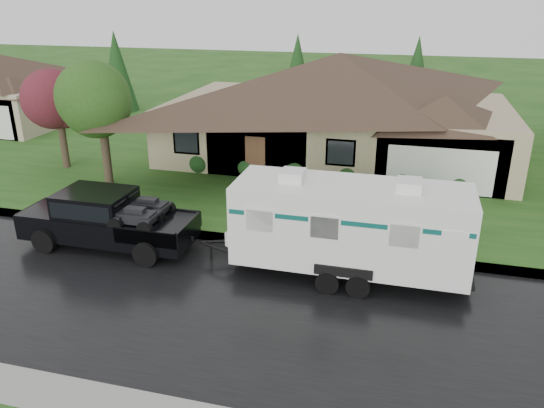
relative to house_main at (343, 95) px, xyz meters
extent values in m
plane|color=#204E18|center=(-2.29, -13.84, -3.59)|extent=(140.00, 140.00, 0.00)
cube|color=black|center=(-2.29, -15.84, -3.59)|extent=(140.00, 8.00, 0.01)
cube|color=gray|center=(-2.29, -11.59, -3.52)|extent=(140.00, 0.50, 0.15)
cube|color=#204E18|center=(-2.29, 1.16, -3.52)|extent=(140.00, 26.00, 0.15)
cube|color=#9B8D69|center=(-0.29, 0.16, -1.94)|extent=(18.00, 10.00, 3.00)
pyramid|color=#38271E|center=(-0.29, 0.16, 2.16)|extent=(19.44, 10.80, 2.60)
cube|color=#9B8D69|center=(5.11, -2.84, -2.09)|extent=(5.76, 4.00, 2.70)
cube|color=tan|center=(-21.29, 0.16, -2.18)|extent=(3.20, 4.00, 2.52)
cylinder|color=#382B1E|center=(-10.03, -7.50, -2.19)|extent=(0.40, 0.40, 2.51)
sphere|color=#325E1E|center=(-10.03, -7.50, 0.56)|extent=(3.47, 3.47, 3.47)
cylinder|color=#382B1E|center=(-13.67, -5.61, -2.33)|extent=(0.37, 0.37, 2.23)
sphere|color=maroon|center=(-13.67, -5.61, 0.11)|extent=(3.08, 3.08, 3.08)
sphere|color=#143814|center=(-6.59, -4.54, -2.94)|extent=(1.00, 1.00, 1.00)
sphere|color=#143814|center=(-4.07, -4.54, -2.94)|extent=(1.00, 1.00, 1.00)
sphere|color=#143814|center=(-1.55, -4.54, -2.94)|extent=(1.00, 1.00, 1.00)
sphere|color=#143814|center=(0.97, -4.54, -2.94)|extent=(1.00, 1.00, 1.00)
sphere|color=#143814|center=(3.49, -4.54, -2.94)|extent=(1.00, 1.00, 1.00)
sphere|color=#143814|center=(6.01, -4.54, -2.94)|extent=(1.00, 1.00, 1.00)
cube|color=black|center=(-6.64, -13.16, -2.77)|extent=(6.29, 2.10, 0.90)
cube|color=black|center=(-8.94, -13.16, -2.49)|extent=(1.68, 2.05, 0.37)
cube|color=black|center=(-7.05, -13.16, -1.97)|extent=(2.52, 1.97, 0.94)
cube|color=black|center=(-7.05, -13.16, -1.91)|extent=(2.31, 2.01, 0.58)
cube|color=black|center=(-4.64, -13.16, -2.56)|extent=(2.31, 1.99, 0.06)
cylinder|color=black|center=(-8.63, -14.19, -3.15)|extent=(0.88, 0.34, 0.88)
cylinder|color=black|center=(-8.63, -12.14, -3.15)|extent=(0.88, 0.34, 0.88)
cylinder|color=black|center=(-4.64, -14.19, -3.15)|extent=(0.88, 0.34, 0.88)
cylinder|color=black|center=(-4.64, -12.14, -3.15)|extent=(0.88, 0.34, 0.88)
cube|color=white|center=(2.06, -13.16, -1.73)|extent=(7.34, 2.52, 2.57)
cube|color=black|center=(2.06, -13.16, -3.17)|extent=(7.76, 1.26, 0.15)
cube|color=#0A4C48|center=(2.06, -13.16, -1.16)|extent=(7.20, 2.54, 0.15)
cube|color=white|center=(0.18, -13.16, -0.28)|extent=(0.73, 0.84, 0.34)
cube|color=white|center=(3.74, -13.16, -0.28)|extent=(0.73, 0.84, 0.34)
cylinder|color=black|center=(1.59, -14.40, -3.22)|extent=(0.73, 0.25, 0.73)
cylinder|color=black|center=(1.59, -11.93, -3.22)|extent=(0.73, 0.25, 0.73)
cylinder|color=black|center=(2.54, -14.40, -3.22)|extent=(0.73, 0.25, 0.73)
cylinder|color=black|center=(2.54, -11.93, -3.22)|extent=(0.73, 0.25, 0.73)
camera|label=1|loc=(3.57, -28.63, 5.07)|focal=35.00mm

